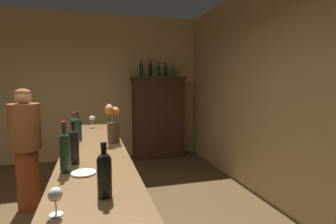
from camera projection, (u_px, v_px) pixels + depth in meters
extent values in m
cube|color=tan|center=(71.00, 88.00, 5.36)|extent=(5.36, 0.12, 2.96)
cube|color=tan|center=(307.00, 93.00, 2.93)|extent=(0.12, 6.62, 2.96)
cube|color=brown|center=(96.00, 210.00, 2.34)|extent=(0.47, 2.84, 0.96)
cube|color=brown|center=(95.00, 154.00, 2.29)|extent=(0.54, 2.96, 0.05)
cube|color=#392215|center=(158.00, 117.00, 5.63)|extent=(1.06, 0.35, 1.71)
cube|color=#33260E|center=(158.00, 78.00, 5.53)|extent=(1.14, 0.41, 0.06)
cylinder|color=#1E3723|center=(65.00, 155.00, 1.73)|extent=(0.07, 0.07, 0.23)
sphere|color=#1E3723|center=(64.00, 138.00, 1.72)|extent=(0.07, 0.07, 0.07)
cylinder|color=#1E3723|center=(64.00, 131.00, 1.71)|extent=(0.03, 0.03, 0.09)
cylinder|color=#AB1621|center=(64.00, 123.00, 1.70)|extent=(0.03, 0.03, 0.02)
cylinder|color=black|center=(105.00, 179.00, 1.36)|extent=(0.07, 0.07, 0.19)
sphere|color=black|center=(104.00, 160.00, 1.35)|extent=(0.07, 0.07, 0.07)
cylinder|color=black|center=(104.00, 153.00, 1.35)|extent=(0.03, 0.03, 0.08)
cylinder|color=black|center=(104.00, 144.00, 1.34)|extent=(0.03, 0.03, 0.02)
cylinder|color=#182D3B|center=(78.00, 131.00, 2.73)|extent=(0.07, 0.07, 0.18)
sphere|color=#182D3B|center=(78.00, 122.00, 2.72)|extent=(0.07, 0.07, 0.07)
cylinder|color=#182D3B|center=(78.00, 118.00, 2.71)|extent=(0.03, 0.03, 0.09)
cylinder|color=black|center=(78.00, 113.00, 2.71)|extent=(0.03, 0.03, 0.02)
cylinder|color=#22472F|center=(75.00, 133.00, 2.50)|extent=(0.08, 0.08, 0.22)
sphere|color=#22472F|center=(74.00, 121.00, 2.49)|extent=(0.08, 0.08, 0.08)
cylinder|color=#22472F|center=(74.00, 118.00, 2.49)|extent=(0.03, 0.03, 0.07)
cylinder|color=#A81921|center=(74.00, 113.00, 2.48)|extent=(0.03, 0.03, 0.02)
cylinder|color=black|center=(74.00, 149.00, 1.92)|extent=(0.07, 0.07, 0.21)
sphere|color=black|center=(74.00, 135.00, 1.90)|extent=(0.07, 0.07, 0.07)
cylinder|color=black|center=(73.00, 129.00, 1.90)|extent=(0.02, 0.02, 0.08)
cylinder|color=black|center=(73.00, 122.00, 1.89)|extent=(0.03, 0.03, 0.02)
cylinder|color=white|center=(79.00, 131.00, 3.22)|extent=(0.07, 0.07, 0.00)
cylinder|color=white|center=(79.00, 128.00, 3.22)|extent=(0.01, 0.01, 0.06)
ellipsoid|color=white|center=(78.00, 123.00, 3.21)|extent=(0.07, 0.07, 0.06)
cylinder|color=white|center=(92.00, 127.00, 3.48)|extent=(0.06, 0.06, 0.00)
cylinder|color=white|center=(92.00, 124.00, 3.48)|extent=(0.01, 0.01, 0.08)
ellipsoid|color=white|center=(92.00, 118.00, 3.47)|extent=(0.08, 0.08, 0.07)
ellipsoid|color=maroon|center=(92.00, 120.00, 3.47)|extent=(0.07, 0.07, 0.03)
cylinder|color=white|center=(56.00, 215.00, 1.18)|extent=(0.06, 0.06, 0.00)
cylinder|color=white|center=(56.00, 208.00, 1.18)|extent=(0.01, 0.01, 0.06)
ellipsoid|color=white|center=(55.00, 194.00, 1.17)|extent=(0.06, 0.06, 0.06)
ellipsoid|color=maroon|center=(55.00, 198.00, 1.17)|extent=(0.05, 0.05, 0.03)
cylinder|color=#523B22|center=(114.00, 133.00, 2.60)|extent=(0.12, 0.12, 0.19)
cylinder|color=#38602D|center=(116.00, 121.00, 2.59)|extent=(0.01, 0.01, 0.19)
sphere|color=orange|center=(116.00, 111.00, 2.58)|extent=(0.07, 0.07, 0.07)
cylinder|color=#38602D|center=(115.00, 121.00, 2.63)|extent=(0.01, 0.01, 0.18)
sphere|color=orange|center=(115.00, 111.00, 2.62)|extent=(0.09, 0.09, 0.09)
cylinder|color=#38602D|center=(110.00, 119.00, 2.61)|extent=(0.01, 0.01, 0.23)
sphere|color=#B8427E|center=(109.00, 107.00, 2.60)|extent=(0.06, 0.06, 0.06)
cylinder|color=#38602D|center=(109.00, 121.00, 2.54)|extent=(0.01, 0.01, 0.21)
sphere|color=orange|center=(109.00, 110.00, 2.53)|extent=(0.09, 0.09, 0.09)
cylinder|color=#38602D|center=(114.00, 121.00, 2.57)|extent=(0.01, 0.01, 0.20)
sphere|color=#D8463A|center=(114.00, 111.00, 2.56)|extent=(0.04, 0.04, 0.04)
cylinder|color=white|center=(84.00, 173.00, 1.71)|extent=(0.16, 0.16, 0.01)
cylinder|color=#153A1F|center=(141.00, 71.00, 5.42)|extent=(0.07, 0.07, 0.23)
sphere|color=#153A1F|center=(141.00, 65.00, 5.41)|extent=(0.07, 0.07, 0.07)
cylinder|color=#153A1F|center=(141.00, 63.00, 5.40)|extent=(0.02, 0.02, 0.09)
cylinder|color=gold|center=(141.00, 60.00, 5.40)|extent=(0.03, 0.03, 0.02)
cylinder|color=black|center=(150.00, 71.00, 5.47)|extent=(0.07, 0.07, 0.23)
sphere|color=black|center=(150.00, 65.00, 5.46)|extent=(0.07, 0.07, 0.07)
cylinder|color=black|center=(150.00, 63.00, 5.45)|extent=(0.03, 0.03, 0.10)
cylinder|color=black|center=(150.00, 60.00, 5.45)|extent=(0.03, 0.03, 0.02)
cylinder|color=#193E19|center=(159.00, 72.00, 5.52)|extent=(0.07, 0.07, 0.21)
sphere|color=#193E19|center=(159.00, 67.00, 5.51)|extent=(0.07, 0.07, 0.07)
cylinder|color=#193E19|center=(159.00, 65.00, 5.51)|extent=(0.03, 0.03, 0.08)
cylinder|color=#AE282D|center=(159.00, 62.00, 5.50)|extent=(0.03, 0.03, 0.02)
cylinder|color=#172430|center=(165.00, 72.00, 5.56)|extent=(0.07, 0.07, 0.21)
sphere|color=#172430|center=(165.00, 67.00, 5.55)|extent=(0.07, 0.07, 0.07)
cylinder|color=#172430|center=(165.00, 65.00, 5.55)|extent=(0.03, 0.03, 0.08)
cylinder|color=#AE1525|center=(165.00, 63.00, 5.54)|extent=(0.03, 0.03, 0.02)
cylinder|color=#215135|center=(174.00, 72.00, 5.61)|extent=(0.07, 0.07, 0.18)
sphere|color=#215135|center=(174.00, 68.00, 5.60)|extent=(0.07, 0.07, 0.07)
cylinder|color=#215135|center=(174.00, 66.00, 5.60)|extent=(0.02, 0.02, 0.08)
cylinder|color=black|center=(174.00, 64.00, 5.59)|extent=(0.03, 0.03, 0.02)
cylinder|color=brown|center=(28.00, 179.00, 3.34)|extent=(0.26, 0.26, 0.77)
cylinder|color=brown|center=(25.00, 127.00, 3.26)|extent=(0.36, 0.36, 0.57)
sphere|color=tan|center=(23.00, 96.00, 3.22)|extent=(0.19, 0.19, 0.19)
ellipsoid|color=#995229|center=(23.00, 93.00, 3.22)|extent=(0.18, 0.18, 0.11)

